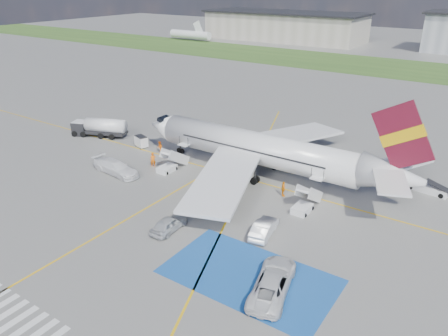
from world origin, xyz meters
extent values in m
plane|color=#60605E|center=(0.00, 0.00, 0.00)|extent=(400.00, 400.00, 0.00)
cube|color=#2D4C1E|center=(0.00, 95.00, 0.01)|extent=(400.00, 30.00, 0.01)
cube|color=gold|center=(0.00, 12.00, 0.01)|extent=(120.00, 0.20, 0.01)
cube|color=gold|center=(-5.00, -10.00, 0.01)|extent=(0.20, 60.00, 0.01)
cube|color=gold|center=(0.00, 12.00, 0.01)|extent=(20.71, 56.45, 0.01)
cube|color=#194B96|center=(10.00, -4.00, 0.01)|extent=(14.00, 8.00, 0.01)
cube|color=silver|center=(-2.40, -18.00, 0.01)|extent=(0.60, 4.00, 0.01)
cube|color=silver|center=(-1.20, -18.00, 0.01)|extent=(0.60, 4.00, 0.01)
cube|color=silver|center=(0.00, -18.00, 0.01)|extent=(0.60, 4.00, 0.01)
cube|color=#9D9787|center=(-55.00, 130.00, 5.00)|extent=(60.00, 22.00, 10.00)
cylinder|color=silver|center=(0.00, 14.00, 3.40)|extent=(26.00, 3.90, 3.90)
cone|color=silver|center=(-15.00, 14.00, 3.40)|extent=(4.00, 3.90, 3.90)
cube|color=black|center=(-14.40, 14.00, 4.45)|extent=(1.67, 1.90, 0.82)
cone|color=silver|center=(16.20, 14.00, 3.80)|extent=(6.50, 3.90, 3.90)
cube|color=silver|center=(1.00, 5.50, 2.80)|extent=(9.86, 15.95, 1.40)
cube|color=silver|center=(1.00, 22.50, 2.80)|extent=(9.86, 15.95, 1.40)
cylinder|color=#38383A|center=(0.00, 8.40, 1.40)|extent=(3.40, 2.10, 2.10)
cylinder|color=#38383A|center=(0.00, 19.60, 1.40)|extent=(3.40, 2.10, 2.10)
cube|color=#540E1D|center=(16.50, 14.00, 8.20)|extent=(6.62, 0.30, 7.45)
cube|color=#D39F0B|center=(16.50, 14.00, 8.20)|extent=(4.36, 0.40, 3.08)
cube|color=silver|center=(16.80, 10.80, 4.50)|extent=(4.73, 5.95, 0.49)
cube|color=silver|center=(16.80, 17.20, 4.50)|extent=(4.73, 5.95, 0.49)
cube|color=black|center=(0.00, 12.04, 3.75)|extent=(19.50, 0.04, 0.18)
cube|color=black|center=(0.00, 15.96, 3.75)|extent=(19.50, 0.04, 0.18)
cube|color=silver|center=(-9.50, 9.85, 1.45)|extent=(1.40, 3.73, 2.32)
cube|color=silver|center=(-9.50, 11.75, 2.50)|extent=(1.40, 1.00, 0.12)
cylinder|color=black|center=(-10.20, 11.75, 3.05)|extent=(0.06, 0.06, 1.10)
cylinder|color=black|center=(-8.80, 11.75, 3.05)|extent=(0.06, 0.06, 1.10)
cube|color=silver|center=(-9.50, 8.25, 0.35)|extent=(1.60, 2.40, 0.70)
cube|color=silver|center=(9.00, 9.85, 1.45)|extent=(1.40, 3.73, 2.32)
cube|color=silver|center=(9.00, 11.75, 2.50)|extent=(1.40, 1.00, 0.12)
cylinder|color=black|center=(8.30, 11.75, 3.05)|extent=(0.06, 0.06, 1.10)
cylinder|color=black|center=(9.70, 11.75, 3.05)|extent=(0.06, 0.06, 1.10)
cube|color=silver|center=(9.00, 8.25, 0.35)|extent=(1.60, 2.40, 0.70)
cube|color=black|center=(-29.76, 11.44, 1.05)|extent=(2.72, 2.72, 2.11)
cylinder|color=silver|center=(-25.74, 12.97, 1.83)|extent=(6.57, 4.18, 2.11)
cube|color=black|center=(-25.74, 12.97, 0.78)|extent=(6.57, 4.18, 0.46)
cube|color=silver|center=(-18.27, 12.77, 0.85)|extent=(2.28, 1.76, 1.40)
cube|color=black|center=(-18.27, 12.77, 1.60)|extent=(2.15, 1.64, 0.12)
cube|color=silver|center=(18.88, 20.62, 0.37)|extent=(4.63, 2.04, 0.75)
cube|color=black|center=(19.99, 20.48, 1.03)|extent=(3.04, 1.48, 0.83)
imported|color=#A7AAAE|center=(-0.07, -2.31, 0.74)|extent=(2.00, 4.44, 1.48)
imported|color=silver|center=(7.90, 2.15, 0.76)|extent=(2.42, 4.82, 1.52)
imported|color=silver|center=(12.40, -4.51, 1.07)|extent=(3.97, 6.16, 2.13)
imported|color=white|center=(-14.40, 4.25, 1.08)|extent=(5.69, 2.77, 2.15)
imported|color=orange|center=(-11.91, 8.37, 0.96)|extent=(0.82, 0.82, 1.93)
imported|color=orange|center=(-14.45, 12.48, 0.85)|extent=(1.04, 1.03, 1.69)
imported|color=orange|center=(5.73, 10.37, 0.88)|extent=(0.99, 1.06, 1.75)
camera|label=1|loc=(24.65, -29.37, 22.49)|focal=35.00mm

